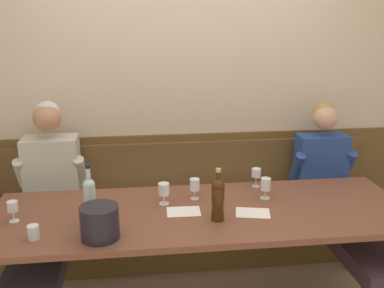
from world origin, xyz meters
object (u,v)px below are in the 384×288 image
(wine_glass_right_end, at_px, (195,186))
(wine_glass_center_rear, at_px, (164,190))
(wall_bench, at_px, (189,226))
(dining_table, at_px, (202,220))
(person_right_seat, at_px, (46,210))
(wine_glass_by_bottle, at_px, (256,174))
(wine_glass_left_end, at_px, (266,185))
(wine_bottle_amber_mid, at_px, (218,198))
(ice_bucket, at_px, (100,222))
(wine_glass_center_front, at_px, (13,208))
(water_tumbler_left, at_px, (33,232))
(person_center_left_seat, at_px, (340,203))
(wine_bottle_green_tall, at_px, (90,198))

(wine_glass_right_end, distance_m, wine_glass_center_rear, 0.22)
(wall_bench, distance_m, wine_glass_center_rear, 0.84)
(wine_glass_center_rear, bearing_deg, dining_table, -28.94)
(person_right_seat, height_order, wine_glass_by_bottle, person_right_seat)
(dining_table, relative_size, wine_glass_left_end, 18.40)
(wall_bench, relative_size, wine_bottle_amber_mid, 8.97)
(ice_bucket, bearing_deg, wine_glass_center_front, 153.03)
(dining_table, distance_m, wine_glass_by_bottle, 0.59)
(wine_glass_right_end, xyz_separation_m, water_tumbler_left, (-0.95, -0.44, -0.05))
(person_center_left_seat, height_order, wine_glass_center_front, person_center_left_seat)
(wine_glass_left_end, relative_size, wine_glass_by_bottle, 1.06)
(wine_glass_left_end, bearing_deg, wine_bottle_amber_mid, -143.13)
(person_right_seat, xyz_separation_m, person_center_left_seat, (2.10, -0.04, -0.04))
(ice_bucket, height_order, wine_glass_center_front, ice_bucket)
(wall_bench, bearing_deg, dining_table, -90.00)
(person_right_seat, height_order, wine_glass_center_rear, person_right_seat)
(person_right_seat, relative_size, water_tumbler_left, 16.25)
(wine_glass_left_end, distance_m, wine_glass_center_rear, 0.68)
(wine_bottle_amber_mid, height_order, wine_glass_center_rear, wine_bottle_amber_mid)
(person_right_seat, distance_m, wine_glass_center_front, 0.42)
(wall_bench, height_order, wine_glass_by_bottle, wall_bench)
(person_right_seat, bearing_deg, dining_table, -18.70)
(wine_glass_right_end, xyz_separation_m, wine_glass_left_end, (0.47, -0.05, -0.00))
(dining_table, distance_m, water_tumbler_left, 1.01)
(person_right_seat, distance_m, wine_glass_right_end, 1.04)
(wine_bottle_green_tall, distance_m, wine_glass_center_rear, 0.49)
(dining_table, bearing_deg, wine_bottle_amber_mid, -63.19)
(wine_glass_left_end, bearing_deg, dining_table, -163.09)
(dining_table, distance_m, person_center_left_seat, 1.11)
(wall_bench, xyz_separation_m, ice_bucket, (-0.61, -0.99, 0.56))
(ice_bucket, bearing_deg, wine_glass_center_rear, 47.56)
(wall_bench, xyz_separation_m, wine_glass_left_end, (0.45, -0.57, 0.56))
(water_tumbler_left, bearing_deg, wall_bench, 44.56)
(water_tumbler_left, bearing_deg, person_center_left_seat, 15.38)
(water_tumbler_left, bearing_deg, wine_glass_left_end, 15.45)
(wine_glass_center_rear, bearing_deg, water_tumbler_left, -152.53)
(person_center_left_seat, xyz_separation_m, wine_glass_center_front, (-2.21, -0.32, 0.23))
(person_center_left_seat, bearing_deg, wine_glass_by_bottle, 175.64)
(ice_bucket, bearing_deg, wine_glass_right_end, 38.76)
(dining_table, height_order, wine_glass_by_bottle, wine_glass_by_bottle)
(ice_bucket, bearing_deg, wine_glass_by_bottle, 31.21)
(wine_glass_left_end, bearing_deg, wine_glass_right_end, 173.87)
(wine_glass_right_end, xyz_separation_m, wine_glass_center_rear, (-0.21, -0.06, 0.01))
(wine_bottle_green_tall, distance_m, wine_glass_right_end, 0.71)
(wall_bench, distance_m, person_right_seat, 1.15)
(wall_bench, height_order, wine_bottle_green_tall, wine_bottle_green_tall)
(water_tumbler_left, bearing_deg, dining_table, 14.77)
(wine_glass_left_end, distance_m, wine_glass_by_bottle, 0.22)
(person_center_left_seat, height_order, wine_glass_by_bottle, person_center_left_seat)
(wine_bottle_green_tall, height_order, wine_glass_center_rear, wine_bottle_green_tall)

